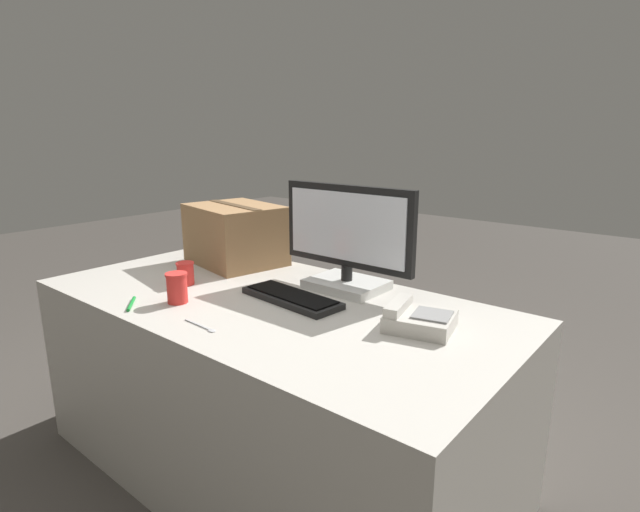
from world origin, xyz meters
TOP-DOWN VIEW (x-y plane):
  - ground_plane at (0.00, 0.00)m, footprint 12.00×12.00m
  - office_desk at (0.00, 0.00)m, footprint 1.80×0.90m
  - monitor at (0.15, 0.28)m, footprint 0.58×0.22m
  - keyboard at (0.08, 0.04)m, footprint 0.41×0.18m
  - desk_phone at (0.56, 0.10)m, footprint 0.24×0.22m
  - paper_cup_left at (-0.38, -0.09)m, footprint 0.07×0.07m
  - paper_cup_right at (-0.22, -0.24)m, footprint 0.08×0.08m
  - spoon at (0.04, -0.33)m, footprint 0.16×0.02m
  - cardboard_box at (-0.48, 0.27)m, footprint 0.48×0.41m
  - pen_marker at (-0.32, -0.36)m, footprint 0.11×0.09m

SIDE VIEW (x-z plane):
  - ground_plane at x=0.00m, z-range 0.00..0.00m
  - office_desk at x=0.00m, z-range 0.00..0.71m
  - spoon at x=0.04m, z-range 0.71..0.72m
  - pen_marker at x=-0.32m, z-range 0.71..0.73m
  - keyboard at x=0.08m, z-range 0.71..0.74m
  - desk_phone at x=0.56m, z-range 0.70..0.78m
  - paper_cup_left at x=-0.38m, z-range 0.72..0.81m
  - paper_cup_right at x=-0.22m, z-range 0.72..0.83m
  - cardboard_box at x=-0.48m, z-range 0.71..0.99m
  - monitor at x=0.15m, z-range 0.70..1.10m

